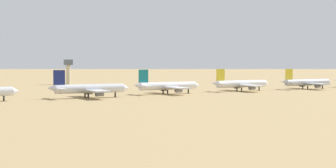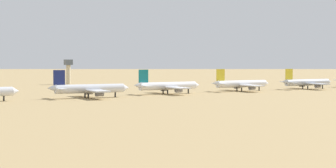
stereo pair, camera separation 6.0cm
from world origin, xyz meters
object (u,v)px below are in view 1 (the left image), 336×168
parked_jet_yellow_5 (241,84)px  control_tower (68,69)px  parked_jet_yellow_6 (307,82)px  parked_jet_teal_4 (167,86)px  parked_jet_navy_3 (89,89)px

parked_jet_yellow_5 → control_tower: size_ratio=2.19×
parked_jet_yellow_5 → parked_jet_yellow_6: parked_jet_yellow_5 is taller
parked_jet_teal_4 → parked_jet_yellow_5: size_ratio=1.02×
parked_jet_yellow_5 → control_tower: (-48.49, 141.30, 6.75)m
parked_jet_yellow_6 → control_tower: control_tower is taller
parked_jet_teal_4 → parked_jet_yellow_5: bearing=3.2°
parked_jet_teal_4 → parked_jet_yellow_5: 51.78m
parked_jet_yellow_5 → parked_jet_yellow_6: (50.08, -4.81, -0.12)m
parked_jet_yellow_6 → control_tower: bearing=131.0°
parked_jet_teal_4 → control_tower: (3.28, 140.32, 6.66)m
parked_jet_teal_4 → control_tower: 140.52m
parked_jet_teal_4 → parked_jet_yellow_6: bearing=1.0°
parked_jet_navy_3 → parked_jet_yellow_6: parked_jet_navy_3 is taller
parked_jet_teal_4 → control_tower: size_ratio=2.24×
parked_jet_navy_3 → control_tower: control_tower is taller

